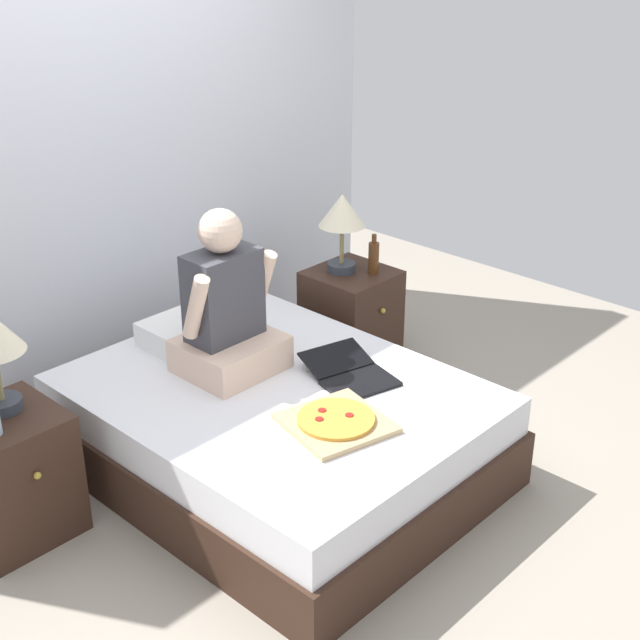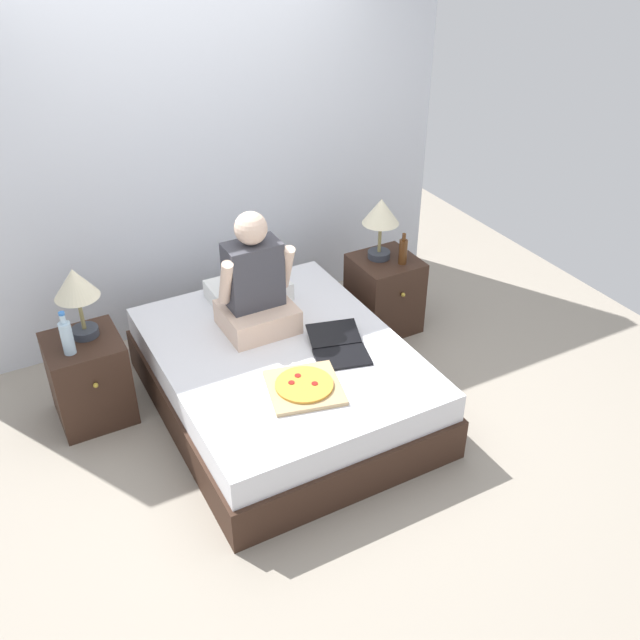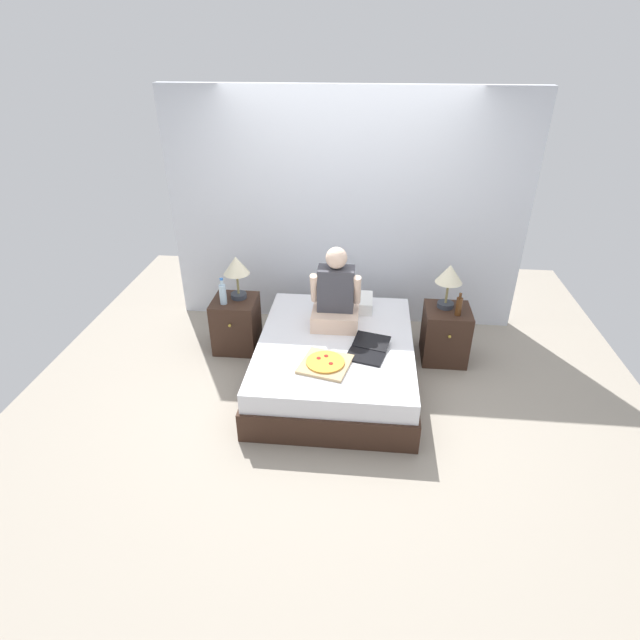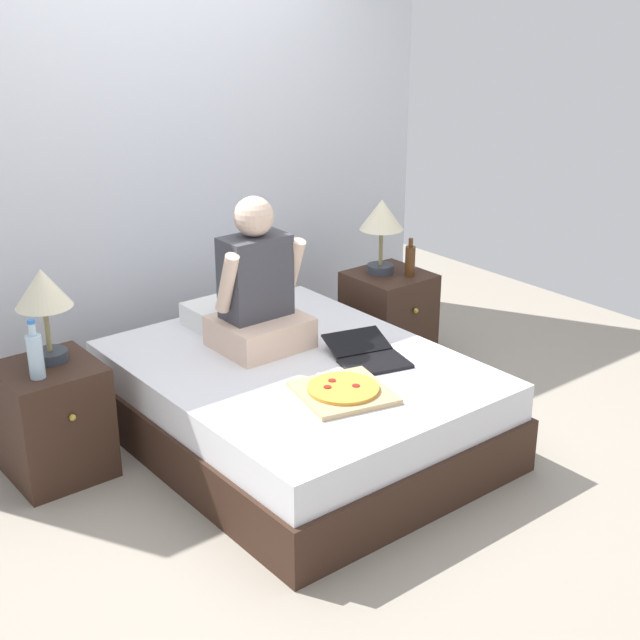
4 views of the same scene
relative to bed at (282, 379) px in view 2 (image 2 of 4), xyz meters
name	(u,v)px [view 2 (image 2 of 4)]	position (x,y,z in m)	size (l,w,h in m)	color
ground_plane	(283,406)	(0.00, 0.00, -0.22)	(5.78, 5.78, 0.00)	#9E9384
wall_back	(195,157)	(0.00, 1.29, 1.03)	(3.78, 0.12, 2.50)	silver
bed	(282,379)	(0.00, 0.00, 0.00)	(1.45, 1.85, 0.45)	#382319
nightstand_left	(89,379)	(-1.07, 0.50, 0.06)	(0.44, 0.47, 0.56)	#382319
lamp_on_left_nightstand	(76,288)	(-1.03, 0.55, 0.66)	(0.26, 0.26, 0.45)	#333842
water_bottle	(67,337)	(-1.15, 0.41, 0.45)	(0.07, 0.07, 0.28)	silver
nightstand_right	(384,293)	(1.07, 0.50, 0.06)	(0.44, 0.47, 0.56)	#382319
lamp_on_right_nightstand	(381,216)	(1.04, 0.55, 0.66)	(0.26, 0.26, 0.45)	#333842
beer_bottle	(403,251)	(1.14, 0.40, 0.43)	(0.06, 0.06, 0.23)	#512D14
pillow	(248,290)	(0.07, 0.65, 0.29)	(0.52, 0.34, 0.12)	white
person_seated	(255,287)	(-0.03, 0.30, 0.52)	(0.47, 0.40, 0.78)	beige
laptop	(339,349)	(0.29, -0.20, 0.25)	(0.41, 0.48, 0.07)	black
pizza_box	(304,387)	(-0.06, -0.42, 0.25)	(0.48, 0.48, 0.05)	tan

